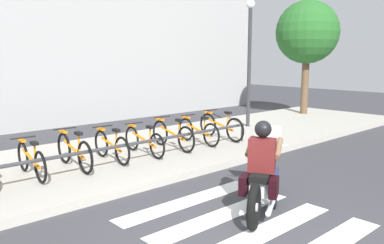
% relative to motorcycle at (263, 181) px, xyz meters
% --- Properties ---
extents(ground_plane, '(48.00, 48.00, 0.00)m').
position_rel_motorcycle_xyz_m(ground_plane, '(-1.07, -0.55, -0.47)').
color(ground_plane, '#38383D').
extents(sidewalk, '(24.00, 4.40, 0.15)m').
position_rel_motorcycle_xyz_m(sidewalk, '(-1.07, 4.16, -0.39)').
color(sidewalk, '#A8A399').
rests_on(sidewalk, ground).
extents(crosswalk_stripe_2, '(2.80, 0.40, 0.01)m').
position_rel_motorcycle_xyz_m(crosswalk_stripe_2, '(-0.66, -0.55, -0.46)').
color(crosswalk_stripe_2, white).
rests_on(crosswalk_stripe_2, ground).
extents(crosswalk_stripe_3, '(2.80, 0.40, 0.01)m').
position_rel_motorcycle_xyz_m(crosswalk_stripe_3, '(-0.66, 0.25, -0.46)').
color(crosswalk_stripe_3, white).
rests_on(crosswalk_stripe_3, ground).
extents(crosswalk_stripe_4, '(2.80, 0.40, 0.01)m').
position_rel_motorcycle_xyz_m(crosswalk_stripe_4, '(-0.66, 1.05, -0.46)').
color(crosswalk_stripe_4, white).
rests_on(crosswalk_stripe_4, ground).
extents(motorcycle, '(2.04, 1.22, 1.26)m').
position_rel_motorcycle_xyz_m(motorcycle, '(0.00, 0.00, 0.00)').
color(motorcycle, black).
rests_on(motorcycle, ground).
extents(rider, '(0.77, 0.72, 1.45)m').
position_rel_motorcycle_xyz_m(rider, '(-0.07, -0.03, 0.37)').
color(rider, '#591919').
rests_on(rider, ground).
extents(bicycle_1, '(0.48, 1.61, 0.72)m').
position_rel_motorcycle_xyz_m(bicycle_1, '(-2.26, 3.71, 0.02)').
color(bicycle_1, black).
rests_on(bicycle_1, sidewalk).
extents(bicycle_2, '(0.48, 1.71, 0.80)m').
position_rel_motorcycle_xyz_m(bicycle_2, '(-1.39, 3.71, 0.04)').
color(bicycle_2, black).
rests_on(bicycle_2, sidewalk).
extents(bicycle_3, '(0.48, 1.57, 0.75)m').
position_rel_motorcycle_xyz_m(bicycle_3, '(-0.52, 3.71, 0.03)').
color(bicycle_3, black).
rests_on(bicycle_3, sidewalk).
extents(bicycle_4, '(0.48, 1.67, 0.72)m').
position_rel_motorcycle_xyz_m(bicycle_4, '(0.34, 3.71, 0.01)').
color(bicycle_4, black).
rests_on(bicycle_4, sidewalk).
extents(bicycle_5, '(0.48, 1.72, 0.78)m').
position_rel_motorcycle_xyz_m(bicycle_5, '(1.21, 3.71, 0.04)').
color(bicycle_5, black).
rests_on(bicycle_5, sidewalk).
extents(bicycle_6, '(0.48, 1.64, 0.74)m').
position_rel_motorcycle_xyz_m(bicycle_6, '(2.08, 3.71, 0.03)').
color(bicycle_6, black).
rests_on(bicycle_6, sidewalk).
extents(bicycle_7, '(0.48, 1.74, 0.80)m').
position_rel_motorcycle_xyz_m(bicycle_7, '(2.94, 3.71, 0.05)').
color(bicycle_7, black).
rests_on(bicycle_7, sidewalk).
extents(bike_rack, '(6.66, 0.07, 0.49)m').
position_rel_motorcycle_xyz_m(bike_rack, '(-0.09, 3.15, 0.11)').
color(bike_rack, '#333338').
rests_on(bike_rack, sidewalk).
extents(street_lamp, '(0.28, 0.28, 4.19)m').
position_rel_motorcycle_xyz_m(street_lamp, '(5.13, 4.56, 2.08)').
color(street_lamp, '#2D2D33').
rests_on(street_lamp, ground).
extents(tree_near_rack, '(2.46, 2.46, 4.60)m').
position_rel_motorcycle_xyz_m(tree_near_rack, '(9.12, 4.96, 2.88)').
color(tree_near_rack, brown).
rests_on(tree_near_rack, ground).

